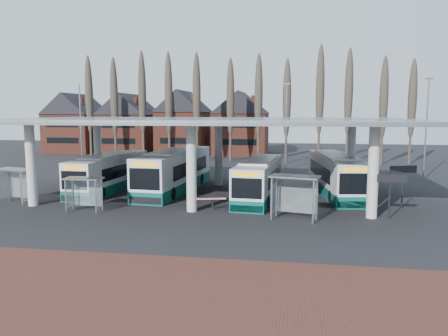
% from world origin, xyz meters
% --- Properties ---
extents(ground, '(140.00, 140.00, 0.00)m').
position_xyz_m(ground, '(0.00, 0.00, 0.00)').
color(ground, black).
rests_on(ground, ground).
extents(brick_strip, '(70.00, 10.00, 0.03)m').
position_xyz_m(brick_strip, '(0.00, -12.00, 0.01)').
color(brick_strip, '#502620').
rests_on(brick_strip, ground).
extents(station_canopy, '(32.00, 16.00, 6.34)m').
position_xyz_m(station_canopy, '(0.00, 8.00, 5.68)').
color(station_canopy, silver).
rests_on(station_canopy, ground).
extents(poplar_row, '(45.10, 1.10, 14.50)m').
position_xyz_m(poplar_row, '(0.00, 33.00, 8.78)').
color(poplar_row, '#473D33').
rests_on(poplar_row, ground).
extents(townhouse_row, '(36.80, 10.30, 12.25)m').
position_xyz_m(townhouse_row, '(-15.75, 44.00, 5.94)').
color(townhouse_row, brown).
rests_on(townhouse_row, ground).
extents(lamp_post_a, '(0.80, 0.16, 10.17)m').
position_xyz_m(lamp_post_a, '(-18.00, 22.00, 5.34)').
color(lamp_post_a, slate).
rests_on(lamp_post_a, ground).
extents(lamp_post_b, '(0.80, 0.16, 10.17)m').
position_xyz_m(lamp_post_b, '(6.00, 26.00, 5.34)').
color(lamp_post_b, slate).
rests_on(lamp_post_b, ground).
extents(lamp_post_c, '(0.80, 0.16, 10.17)m').
position_xyz_m(lamp_post_c, '(20.00, 20.00, 5.34)').
color(lamp_post_c, slate).
rests_on(lamp_post_c, ground).
extents(bus_0, '(3.10, 11.48, 3.15)m').
position_xyz_m(bus_0, '(-9.02, 9.46, 1.49)').
color(bus_0, white).
rests_on(bus_0, ground).
extents(bus_1, '(3.76, 13.02, 3.57)m').
position_xyz_m(bus_1, '(-3.31, 10.21, 1.68)').
color(bus_1, white).
rests_on(bus_1, ground).
extents(bus_2, '(3.25, 11.41, 3.13)m').
position_xyz_m(bus_2, '(4.25, 8.07, 1.48)').
color(bus_2, white).
rests_on(bus_2, ground).
extents(bus_3, '(4.11, 12.23, 3.33)m').
position_xyz_m(bus_3, '(10.43, 10.80, 1.57)').
color(bus_3, white).
rests_on(bus_3, ground).
extents(shelter_0, '(3.07, 2.03, 2.62)m').
position_xyz_m(shelter_0, '(-13.75, 3.22, 1.90)').
color(shelter_0, gray).
rests_on(shelter_0, ground).
extents(shelter_1, '(2.55, 1.28, 2.36)m').
position_xyz_m(shelter_1, '(-7.35, 1.43, 1.72)').
color(shelter_1, gray).
rests_on(shelter_1, ground).
extents(shelter_2, '(3.35, 2.19, 2.86)m').
position_xyz_m(shelter_2, '(7.04, 1.32, 2.08)').
color(shelter_2, gray).
rests_on(shelter_2, ground).
extents(info_sign_0, '(1.96, 0.17, 2.91)m').
position_xyz_m(info_sign_0, '(13.04, 2.29, 2.44)').
color(info_sign_0, black).
rests_on(info_sign_0, ground).
extents(info_sign_1, '(1.97, 0.84, 3.07)m').
position_xyz_m(info_sign_1, '(14.65, 5.85, 2.58)').
color(info_sign_1, black).
rests_on(info_sign_1, ground).
extents(barrier, '(2.03, 0.81, 1.04)m').
position_xyz_m(barrier, '(1.34, 2.78, 0.80)').
color(barrier, black).
rests_on(barrier, ground).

